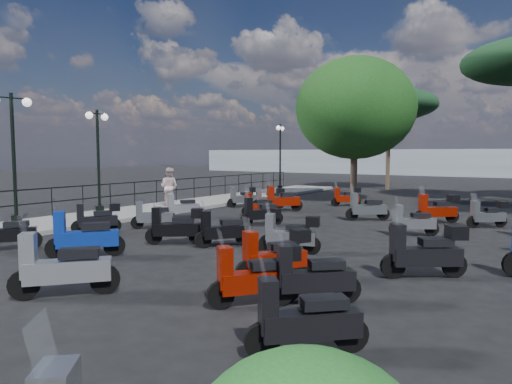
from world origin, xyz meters
The scene contains 34 objects.
ground centered at (0.00, 0.00, 0.00)m, with size 120.00×120.00×0.00m, color black.
sidewalk centered at (-6.50, 3.00, 0.07)m, with size 3.00×30.00×0.15m, color slate.
railing centered at (-7.80, 2.80, 0.90)m, with size 0.04×26.04×1.10m.
lamp_post_0 centered at (-7.22, -3.70, 2.67)m, with size 0.52×1.28×4.42m.
lamp_post_1 centered at (-7.34, -0.17, 2.51)m, with size 0.51×1.20×4.14m.
lamp_post_2 centered at (-7.12, 14.12, 2.61)m, with size 0.57×1.23×4.31m.
pedestrian_far centered at (-6.43, 2.93, 1.02)m, with size 0.85×0.66×1.75m, color beige.
scooter_0 centered at (-3.76, -5.90, 0.46)m, with size 1.09×1.39×1.32m.
scooter_1 centered at (-3.97, -2.89, 0.46)m, with size 0.95×1.38×1.23m.
scooter_2 centered at (-3.11, -1.30, 0.43)m, with size 1.18×1.13×1.23m.
scooter_3 centered at (-4.03, 1.14, 0.43)m, with size 0.94×1.35×1.23m.
scooter_4 centered at (-4.09, 5.45, 0.47)m, with size 0.97×1.38×1.24m.
scooter_5 centered at (-1.34, -5.30, 0.51)m, with size 1.31×1.48×1.48m.
scooter_6 centered at (-0.59, -2.86, 0.50)m, with size 1.44×1.14×1.34m.
scooter_7 centered at (0.67, -2.39, 0.44)m, with size 1.04×1.36×1.28m.
scooter_8 centered at (-1.58, 2.98, 0.42)m, with size 1.49×0.68×1.22m.
scooter_9 centered at (-2.74, 5.61, 0.47)m, with size 1.12×1.28×1.24m.
scooter_10 centered at (-1.70, 4.99, 0.50)m, with size 1.28×1.42×1.44m.
scooter_11 centered at (0.98, -7.43, 0.52)m, with size 1.33×1.47×1.49m.
scooter_12 centered at (3.58, -4.46, 0.50)m, with size 1.02×1.48×1.32m.
scooter_13 centered at (2.64, -2.11, 0.48)m, with size 1.56×0.75×1.28m.
scooter_14 centered at (-0.39, 1.23, 0.45)m, with size 1.01×1.41×1.30m.
scooter_15 centered at (2.31, 4.45, 0.47)m, with size 1.40×1.12×1.34m.
scooter_16 centered at (-0.13, 8.48, 0.44)m, with size 1.17×1.12×1.18m.
scooter_18 centered at (4.09, -5.92, 0.49)m, with size 1.17×1.37×1.31m.
scooter_19 centered at (6.06, -2.62, 0.54)m, with size 1.54×1.20×1.42m.
scooter_20 centered at (4.60, 2.13, 0.43)m, with size 1.35×0.93×1.22m.
scooter_21 centered at (4.69, 5.23, 0.51)m, with size 1.40×1.24×1.36m.
scooter_22 centered at (5.65, -7.20, 0.45)m, with size 1.25×1.18×1.29m.
scooter_23 centered at (4.85, -5.37, 0.45)m, with size 1.30×1.16×1.31m.
scooter_27 centered at (6.35, 5.13, 0.45)m, with size 1.19×1.12×1.19m.
broadleaf_tree centered at (-0.60, 10.60, 4.86)m, with size 6.20×6.20×7.50m.
pine_2 centered at (-1.61, 19.68, 5.90)m, with size 6.56×6.56×7.06m.
distant_hills centered at (0.00, 45.00, 1.50)m, with size 70.00×8.00×3.00m, color gray.
Camera 1 is at (8.18, -12.18, 2.55)m, focal length 32.00 mm.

